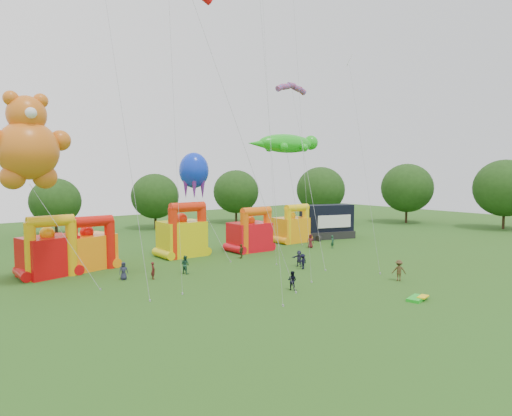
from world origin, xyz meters
TOP-DOWN VIEW (x-y plane):
  - ground at (0.00, 0.00)m, footprint 160.00×160.00m
  - tree_ring at (-1.16, 0.60)m, footprint 121.40×123.48m
  - bouncy_castle_0 at (-16.45, 28.10)m, footprint 5.44×4.74m
  - bouncy_castle_1 at (-12.36, 29.04)m, footprint 5.65×4.94m
  - bouncy_castle_2 at (-1.19, 29.00)m, footprint 5.09×4.14m
  - bouncy_castle_3 at (7.27, 26.69)m, footprint 5.03×4.16m
  - bouncy_castle_4 at (16.14, 28.55)m, footprint 4.52×3.65m
  - stage_trailer at (22.76, 27.91)m, footprint 8.40×5.36m
  - teddy_bear_kite at (-17.75, 22.92)m, footprint 7.97×6.74m
  - gecko_kite at (14.35, 27.31)m, footprint 12.34×4.10m
  - octopus_kite at (1.35, 29.28)m, footprint 3.67×10.15m
  - parafoil_kites at (-0.18, 14.85)m, footprint 26.67×15.76m
  - diamond_kites at (0.48, 15.19)m, footprint 21.54×18.20m
  - folded_kite_bundle at (4.04, 1.14)m, footprint 2.17×1.43m
  - spectator_0 at (-11.45, 22.07)m, footprint 0.91×0.68m
  - spectator_1 at (-9.19, 20.57)m, footprint 0.50×0.66m
  - spectator_2 at (-5.70, 20.65)m, footprint 0.94×1.06m
  - spectator_3 at (4.88, 14.89)m, footprint 1.08×0.70m
  - spectator_4 at (3.37, 23.48)m, footprint 1.06×0.82m
  - spectator_5 at (5.49, 16.07)m, footprint 1.11×1.66m
  - spectator_6 at (14.72, 23.43)m, footprint 1.05×0.96m
  - spectator_7 at (16.79, 21.44)m, footprint 0.72×0.59m
  - spectator_8 at (-1.64, 9.56)m, footprint 0.91×0.99m
  - spectator_9 at (8.32, 5.74)m, footprint 1.40×1.41m

SIDE VIEW (x-z plane):
  - ground at x=0.00m, z-range 0.00..0.00m
  - folded_kite_bundle at x=4.04m, z-range -0.02..0.29m
  - spectator_3 at x=4.88m, z-range 0.00..1.59m
  - spectator_1 at x=-9.19m, z-range 0.00..1.64m
  - spectator_8 at x=-1.64m, z-range 0.00..1.65m
  - spectator_4 at x=3.37m, z-range 0.00..1.68m
  - spectator_0 at x=-11.45m, z-range 0.00..1.68m
  - spectator_7 at x=16.79m, z-range 0.00..1.69m
  - spectator_5 at x=5.49m, z-range 0.00..1.72m
  - spectator_6 at x=14.72m, z-range 0.00..1.80m
  - spectator_2 at x=-5.70m, z-range 0.00..1.82m
  - spectator_9 at x=8.32m, z-range 0.00..1.96m
  - bouncy_castle_4 at x=16.14m, z-range -0.63..4.84m
  - bouncy_castle_1 at x=-12.36m, z-range -0.66..4.94m
  - bouncy_castle_3 at x=7.27m, z-range -0.67..4.99m
  - bouncy_castle_0 at x=-16.45m, z-range -0.71..5.29m
  - stage_trailer at x=22.76m, z-range -0.09..4.99m
  - bouncy_castle_2 at x=-1.19m, z-range -0.78..5.73m
  - tree_ring at x=-1.16m, z-range 0.22..12.30m
  - octopus_kite at x=1.35m, z-range 1.61..14.11m
  - teddy_bear_kite at x=-17.75m, z-range 0.13..17.00m
  - gecko_kite at x=14.35m, z-range 4.05..19.27m
  - parafoil_kites at x=-0.18m, z-range -3.59..27.28m
  - diamond_kites at x=0.48m, z-range -4.38..40.22m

